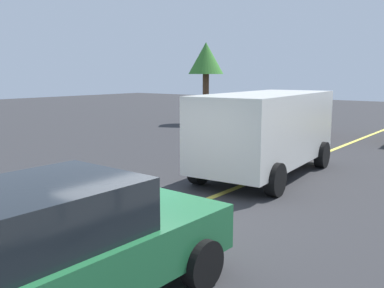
{
  "coord_description": "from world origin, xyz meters",
  "views": [
    {
      "loc": [
        -5.43,
        -5.2,
        2.68
      ],
      "look_at": [
        1.8,
        0.38,
        1.19
      ],
      "focal_mm": 39.9,
      "sensor_mm": 36.0,
      "label": 1
    }
  ],
  "objects": [
    {
      "name": "ground_plane",
      "position": [
        0.0,
        0.0,
        0.0
      ],
      "size": [
        80.0,
        80.0,
        0.0
      ],
      "primitive_type": "plane",
      "color": "#2D2D30"
    },
    {
      "name": "car_red_near_curb",
      "position": [
        11.8,
        2.88,
        0.81
      ],
      "size": [
        4.79,
        2.57,
        1.62
      ],
      "color": "red",
      "rests_on": "ground_plane"
    },
    {
      "name": "lane_marking_centre",
      "position": [
        3.0,
        0.0,
        0.01
      ],
      "size": [
        28.0,
        0.16,
        0.01
      ],
      "primitive_type": "cube",
      "color": "#E0D14C"
    },
    {
      "name": "car_green_behind_van",
      "position": [
        -2.85,
        -1.28,
        0.79
      ],
      "size": [
        4.36,
        2.09,
        1.55
      ],
      "color": "#236B3D",
      "rests_on": "ground_plane"
    },
    {
      "name": "tree_left_verge",
      "position": [
        13.72,
        8.62,
        3.45
      ],
      "size": [
        1.92,
        1.92,
        4.41
      ],
      "color": "#513823",
      "rests_on": "ground_plane"
    },
    {
      "name": "white_van",
      "position": [
        4.65,
        0.09,
        1.27
      ],
      "size": [
        5.34,
        2.59,
        2.2
      ],
      "color": "silver",
      "rests_on": "ground_plane"
    }
  ]
}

